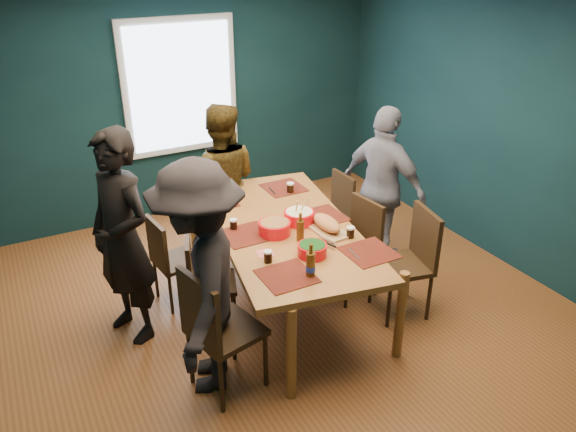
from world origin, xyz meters
name	(u,v)px	position (x,y,z in m)	size (l,w,h in m)	color
room	(264,161)	(0.00, 0.27, 1.37)	(5.01, 5.01, 2.71)	brown
dining_table	(285,234)	(0.07, 0.00, 0.77)	(1.50, 2.40, 0.85)	#9B5F2E
chair_left_far	(169,255)	(-0.83, 0.57, 0.51)	(0.44, 0.44, 0.87)	black
chair_left_mid	(202,276)	(-0.69, 0.09, 0.51)	(0.51, 0.51, 0.88)	black
chair_left_near	(214,325)	(-0.88, -0.71, 0.61)	(0.57, 0.57, 1.04)	black
chair_right_far	(335,207)	(1.05, 0.72, 0.51)	(0.40, 0.40, 0.87)	black
chair_right_mid	(358,240)	(0.80, -0.06, 0.54)	(0.47, 0.47, 0.94)	black
chair_right_near	(413,254)	(1.04, -0.56, 0.58)	(0.53, 0.53, 1.00)	black
person_far_left	(122,239)	(-1.25, 0.31, 0.91)	(0.67, 0.44, 1.83)	black
person_back	(221,183)	(-0.04, 1.20, 0.83)	(0.81, 0.63, 1.66)	black
person_right	(383,187)	(1.35, 0.31, 0.83)	(0.97, 0.41, 1.66)	silver
person_near_left	(201,281)	(-0.90, -0.56, 0.90)	(1.17, 0.67, 1.81)	black
bowl_salad	(275,227)	(-0.08, -0.09, 0.91)	(0.27, 0.27, 0.11)	red
bowl_dumpling	(299,216)	(0.20, 0.00, 0.91)	(0.27, 0.27, 0.25)	red
bowl_herbs	(312,249)	(0.02, -0.55, 0.91)	(0.23, 0.23, 0.10)	red
cutting_board	(327,225)	(0.34, -0.24, 0.91)	(0.28, 0.55, 0.12)	tan
small_bowl	(228,203)	(-0.22, 0.60, 0.88)	(0.13, 0.13, 0.05)	black
beer_bottle_a	(311,265)	(-0.14, -0.80, 0.95)	(0.07, 0.07, 0.27)	#4C2D0D
beer_bottle_b	(300,230)	(0.05, -0.29, 0.95)	(0.06, 0.06, 0.24)	#4C2D0D
cola_glass_a	(268,256)	(-0.33, -0.47, 0.90)	(0.07, 0.07, 0.10)	black
cola_glass_b	(350,232)	(0.44, -0.44, 0.90)	(0.07, 0.07, 0.10)	black
cola_glass_c	(290,187)	(0.44, 0.61, 0.91)	(0.07, 0.07, 0.10)	black
cola_glass_d	(233,224)	(-0.35, 0.15, 0.90)	(0.07, 0.07, 0.09)	black
napkin_a	(316,213)	(0.42, 0.08, 0.85)	(0.14, 0.14, 0.00)	#DA5C66
napkin_b	(265,253)	(-0.29, -0.35, 0.85)	(0.12, 0.12, 0.00)	#DA5C66
napkin_c	(363,251)	(0.41, -0.68, 0.85)	(0.15, 0.15, 0.00)	#DA5C66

